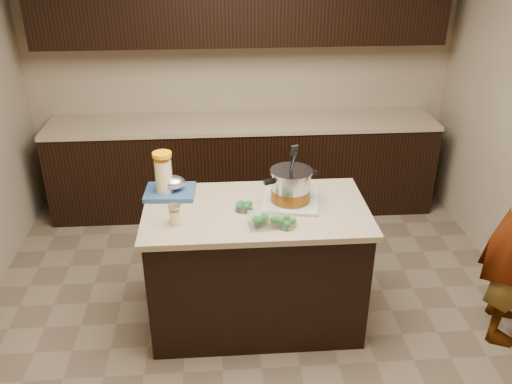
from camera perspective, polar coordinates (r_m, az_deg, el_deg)
The scene contains 12 objects.
ground_plane at distance 4.03m, azimuth 0.00°, elevation -13.04°, with size 4.00×4.00×0.00m, color brown.
room_shell at distance 3.20m, azimuth 0.00°, elevation 11.14°, with size 4.04×4.04×2.72m.
back_cabinets at distance 5.09m, azimuth -1.44°, elevation 8.11°, with size 3.60×0.63×2.33m.
island at distance 3.75m, azimuth 0.00°, elevation -7.74°, with size 1.46×0.81×0.90m.
dish_towel at distance 3.59m, azimuth 3.64°, elevation -0.96°, with size 0.36×0.36×0.02m, color #5C8157.
stock_pot at distance 3.54m, azimuth 3.68°, elevation 0.48°, with size 0.37×0.36×0.39m.
lemonade_pitcher at distance 3.66m, azimuth -9.69°, elevation 1.65°, with size 0.15×0.15×0.31m.
mason_jar at distance 3.36m, azimuth -8.53°, elevation -2.40°, with size 0.10×0.10×0.13m.
broccoli_tub_left at distance 3.48m, azimuth -1.26°, elevation -1.57°, with size 0.13×0.13×0.05m.
broccoli_tub_right at distance 3.31m, azimuth 3.26°, elevation -3.27°, with size 0.16×0.16×0.06m.
broccoli_tub_rect at distance 3.31m, azimuth 0.95°, elevation -3.04°, with size 0.21×0.16×0.07m.
blue_tray at distance 3.72m, azimuth -8.92°, elevation 0.35°, with size 0.35×0.28×0.13m.
Camera 1 is at (-0.22, -3.07, 2.59)m, focal length 38.00 mm.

